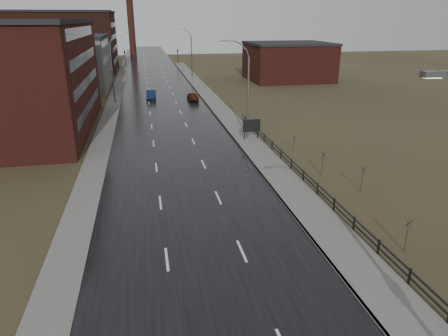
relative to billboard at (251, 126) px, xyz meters
name	(u,v)px	position (x,y,z in m)	size (l,w,h in m)	color
road	(163,103)	(-9.10, 24.71, -1.68)	(14.00, 300.00, 0.06)	black
sidewalk_right	(248,140)	(-0.50, -0.29, -1.62)	(3.20, 180.00, 0.18)	#595651
curb_right	(235,141)	(-2.02, -0.29, -1.62)	(0.16, 180.00, 0.18)	slate
sidewalk_left	(113,104)	(-17.30, 24.71, -1.65)	(2.40, 260.00, 0.12)	#595651
warehouse_mid	(66,63)	(-27.09, 42.71, 3.55)	(16.32, 20.40, 10.50)	slate
warehouse_far	(64,42)	(-32.09, 72.71, 6.05)	(26.52, 24.48, 15.50)	#331611
building_right	(288,61)	(21.20, 46.71, 2.55)	(18.36, 16.32, 8.50)	#471914
smokestack	(130,13)	(-15.10, 114.71, 13.79)	(2.70, 2.70, 30.70)	#331611
streetlight_right_mid	(246,90)	(-0.60, 0.71, 4.13)	(3.36, 0.28, 11.35)	slate
streetlight_left	(114,68)	(-16.80, 26.71, 4.13)	(3.36, 0.28, 11.35)	slate
streetlight_right_far	(190,53)	(-0.60, 54.71, 4.13)	(3.36, 0.28, 11.35)	slate
guardrail	(321,191)	(1.20, -16.98, -1.00)	(0.10, 53.05, 1.10)	black
shrub_c	(407,234)	(3.08, -25.20, -0.51)	(0.54, 0.57, 2.26)	#382D23
shrub_d	(362,178)	(5.10, -16.27, -0.49)	(0.54, 0.57, 2.29)	#382D23
shrub_e	(323,163)	(3.43, -12.26, -0.48)	(0.55, 0.58, 2.32)	#382D23
shrub_f	(294,143)	(3.53, -4.73, -0.80)	(0.42, 0.44, 1.73)	#382D23
billboard	(251,126)	(0.00, 0.00, 0.00)	(2.11, 0.17, 2.54)	black
traffic_light_left	(124,50)	(-17.10, 84.71, 2.89)	(0.58, 2.73, 5.30)	black
traffic_light_right	(177,50)	(-1.10, 84.71, 2.89)	(0.58, 2.73, 5.30)	black
car_near	(151,95)	(-10.88, 28.49, -0.94)	(1.63, 4.68, 1.54)	#0B1839
car_far	(193,96)	(-3.75, 25.79, -0.98)	(1.73, 4.29, 1.46)	#4A190C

